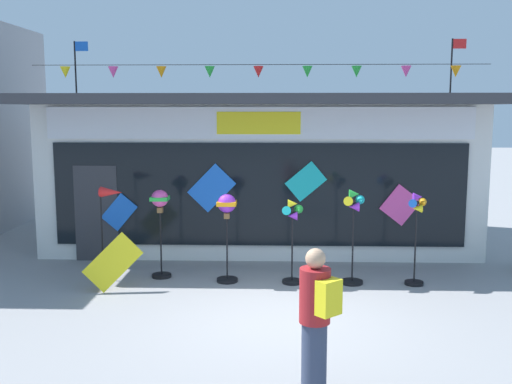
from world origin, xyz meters
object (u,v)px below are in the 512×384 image
wind_spinner_far_left (109,216)px  wind_spinner_far_right (416,229)px  wind_spinner_center_left (227,216)px  wind_spinner_center_right (292,232)px  wind_spinner_right (353,228)px  display_kite_on_ground (113,262)px  kite_shop_building (261,168)px  person_near_camera (316,320)px  wind_spinner_left (160,212)px

wind_spinner_far_left → wind_spinner_far_right: size_ratio=1.03×
wind_spinner_far_left → wind_spinner_center_left: 2.19m
wind_spinner_center_right → wind_spinner_right: 1.10m
wind_spinner_far_left → wind_spinner_far_right: bearing=-1.7°
wind_spinner_far_right → display_kite_on_ground: 5.39m
kite_shop_building → person_near_camera: 8.00m
wind_spinner_center_right → person_near_camera: size_ratio=0.93×
wind_spinner_center_right → wind_spinner_far_right: bearing=-0.3°
display_kite_on_ground → wind_spinner_center_right: bearing=9.6°
wind_spinner_far_right → person_near_camera: (-2.07, -4.24, -0.14)m
wind_spinner_left → person_near_camera: (2.59, -4.58, -0.36)m
wind_spinner_left → wind_spinner_far_left: bearing=-169.3°
person_near_camera → kite_shop_building: bearing=-126.3°
wind_spinner_center_left → wind_spinner_left: bearing=169.0°
person_near_camera → display_kite_on_ground: bearing=-90.7°
person_near_camera → wind_spinner_right: bearing=-144.6°
kite_shop_building → display_kite_on_ground: (-2.47, -4.19, -1.24)m
kite_shop_building → wind_spinner_left: bearing=-118.3°
wind_spinner_center_left → wind_spinner_right: size_ratio=0.94×
wind_spinner_left → wind_spinner_far_right: 4.68m
display_kite_on_ground → wind_spinner_left: bearing=51.8°
wind_spinner_far_left → display_kite_on_ground: (0.25, -0.69, -0.69)m
wind_spinner_left → wind_spinner_center_left: 1.29m
kite_shop_building → wind_spinner_right: bearing=-64.5°
person_near_camera → wind_spinner_far_right: bearing=-158.0°
wind_spinner_far_right → person_near_camera: wind_spinner_far_right is taller
wind_spinner_left → display_kite_on_ground: wind_spinner_left is taller
kite_shop_building → person_near_camera: size_ratio=5.81×
wind_spinner_right → person_near_camera: size_ratio=1.03×
kite_shop_building → wind_spinner_center_right: bearing=-79.9°
person_near_camera → wind_spinner_far_left: bearing=-93.4°
wind_spinner_right → wind_spinner_left: bearing=174.8°
wind_spinner_center_right → person_near_camera: (0.14, -4.25, -0.07)m
wind_spinner_right → person_near_camera: (-0.96, -4.26, -0.16)m
wind_spinner_center_right → wind_spinner_right: (1.09, 0.01, 0.09)m
wind_spinner_center_left → wind_spinner_far_right: bearing=-1.7°
wind_spinner_far_left → wind_spinner_left: (0.92, 0.17, 0.04)m
wind_spinner_center_left → display_kite_on_ground: size_ratio=1.71×
wind_spinner_center_left → wind_spinner_right: wind_spinner_right is taller
wind_spinner_center_left → wind_spinner_far_right: 3.40m
wind_spinner_center_right → wind_spinner_center_left: bearing=175.8°
wind_spinner_left → wind_spinner_right: size_ratio=0.96×
wind_spinner_far_left → wind_spinner_center_left: size_ratio=1.07×
wind_spinner_far_right → person_near_camera: 4.72m
wind_spinner_left → wind_spinner_far_right: wind_spinner_far_right is taller
wind_spinner_far_right → person_near_camera: size_ratio=1.00×
wind_spinner_far_left → person_near_camera: bearing=-51.5°
wind_spinner_far_left → wind_spinner_left: 0.94m
kite_shop_building → person_near_camera: kite_shop_building is taller
person_near_camera → display_kite_on_ground: (-3.26, 3.72, -0.38)m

